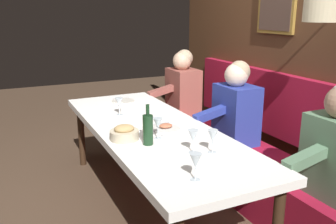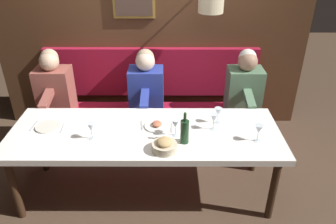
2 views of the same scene
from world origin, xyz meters
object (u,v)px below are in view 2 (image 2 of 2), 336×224
object	(u,v)px
wine_glass_0	(259,130)
bread_bowl	(164,146)
wine_glass_4	(214,119)
wine_bottle	(185,131)
diner_near	(146,85)
wine_glass_1	(218,112)
diner_middle	(54,85)
wine_glass_3	(175,124)
diner_nearest	(245,85)
dining_table	(145,137)
wine_glass_2	(91,128)

from	to	relation	value
wine_glass_0	bread_bowl	size ratio (longest dim) A/B	0.75
wine_glass_4	wine_bottle	size ratio (longest dim) A/B	0.55
wine_glass_0	wine_bottle	world-z (taller)	wine_bottle
diner_near	wine_glass_1	size ratio (longest dim) A/B	4.82
diner_middle	wine_glass_1	world-z (taller)	diner_middle
wine_glass_1	wine_bottle	world-z (taller)	wine_bottle
diner_near	wine_glass_0	size ratio (longest dim) A/B	4.82
wine_glass_1	wine_bottle	size ratio (longest dim) A/B	0.55
wine_glass_3	diner_nearest	bearing A→B (deg)	-40.94
diner_nearest	wine_glass_3	world-z (taller)	diner_nearest
wine_glass_1	bread_bowl	distance (m)	0.69
wine_glass_1	wine_bottle	bearing A→B (deg)	134.83
diner_near	dining_table	bearing A→B (deg)	-177.45
diner_nearest	diner_near	distance (m)	1.15
wine_glass_1	wine_glass_2	world-z (taller)	same
diner_near	diner_middle	xyz separation A→B (m)	(0.00, 1.08, 0.00)
diner_near	wine_glass_4	bearing A→B (deg)	-140.93
diner_nearest	wine_glass_3	bearing A→B (deg)	139.06
diner_nearest	diner_middle	bearing A→B (deg)	90.00
wine_glass_3	wine_glass_4	xyz separation A→B (m)	(0.10, -0.36, 0.00)
wine_glass_0	wine_glass_4	xyz separation A→B (m)	(0.19, 0.37, 0.00)
wine_glass_2	bread_bowl	world-z (taller)	wine_glass_2
diner_middle	wine_glass_1	xyz separation A→B (m)	(-0.73, -1.82, 0.04)
wine_glass_0	wine_glass_2	bearing A→B (deg)	88.77
dining_table	wine_glass_4	size ratio (longest dim) A/B	15.59
wine_glass_2	wine_bottle	distance (m)	0.83
diner_near	wine_glass_3	size ratio (longest dim) A/B	4.82
wine_glass_4	wine_bottle	world-z (taller)	wine_bottle
diner_middle	bread_bowl	distance (m)	1.76
wine_bottle	wine_glass_2	bearing A→B (deg)	86.29
diner_nearest	wine_glass_2	xyz separation A→B (m)	(-1.01, 1.58, 0.04)
dining_table	wine_glass_1	bearing A→B (deg)	-77.50
diner_near	wine_glass_2	distance (m)	1.10
wine_glass_3	wine_bottle	bearing A→B (deg)	-145.04
diner_middle	bread_bowl	bearing A→B (deg)	-132.13
wine_glass_1	dining_table	bearing A→B (deg)	102.50
diner_nearest	bread_bowl	xyz separation A→B (m)	(-1.18, 0.92, -0.03)
dining_table	wine_glass_0	xyz separation A→B (m)	(-0.16, -1.02, 0.18)
dining_table	wine_glass_4	bearing A→B (deg)	-86.86
wine_glass_4	diner_near	bearing A→B (deg)	39.07
diner_middle	wine_bottle	world-z (taller)	diner_middle
wine_glass_0	wine_glass_1	size ratio (longest dim) A/B	1.00
diner_nearest	diner_middle	world-z (taller)	same
diner_near	wine_glass_1	bearing A→B (deg)	-134.32
diner_near	wine_glass_4	world-z (taller)	diner_near
diner_nearest	diner_middle	size ratio (longest dim) A/B	1.00
diner_nearest	wine_bottle	distance (m)	1.30
dining_table	diner_near	size ratio (longest dim) A/B	3.23
dining_table	diner_nearest	distance (m)	1.43
diner_near	wine_glass_4	xyz separation A→B (m)	(-0.85, -0.69, 0.04)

